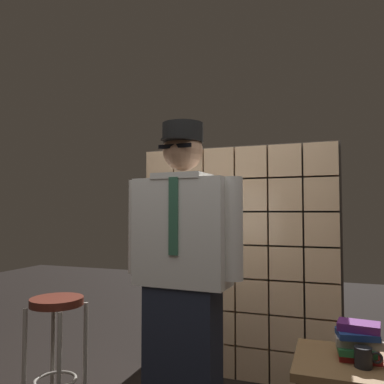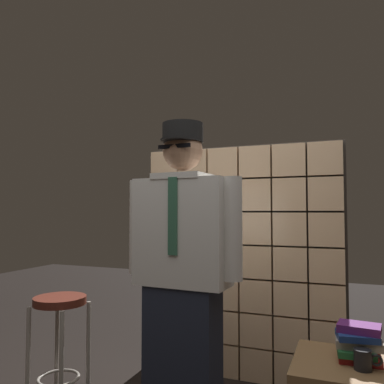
% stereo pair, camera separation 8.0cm
% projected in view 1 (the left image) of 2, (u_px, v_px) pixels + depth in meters
% --- Properties ---
extents(glass_block_wall, '(1.61, 0.10, 1.87)m').
position_uv_depth(glass_block_wall, '(236.00, 261.00, 3.10)').
color(glass_block_wall, '#E0B78C').
rests_on(glass_block_wall, ground).
extents(standing_person, '(0.73, 0.32, 1.84)m').
position_uv_depth(standing_person, '(183.00, 272.00, 2.25)').
color(standing_person, '#1E2333').
rests_on(standing_person, ground).
extents(bar_stool, '(0.34, 0.34, 0.75)m').
position_uv_depth(bar_stool, '(56.00, 327.00, 2.50)').
color(bar_stool, '#592319').
rests_on(bar_stool, ground).
extents(side_table, '(0.52, 0.52, 0.57)m').
position_uv_depth(side_table, '(349.00, 376.00, 1.91)').
color(side_table, brown).
rests_on(side_table, ground).
extents(book_stack, '(0.22, 0.19, 0.18)m').
position_uv_depth(book_stack, '(358.00, 341.00, 1.93)').
color(book_stack, maroon).
rests_on(book_stack, side_table).
extents(coffee_mug, '(0.13, 0.08, 0.09)m').
position_uv_depth(coffee_mug, '(364.00, 357.00, 1.82)').
color(coffee_mug, black).
rests_on(coffee_mug, side_table).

